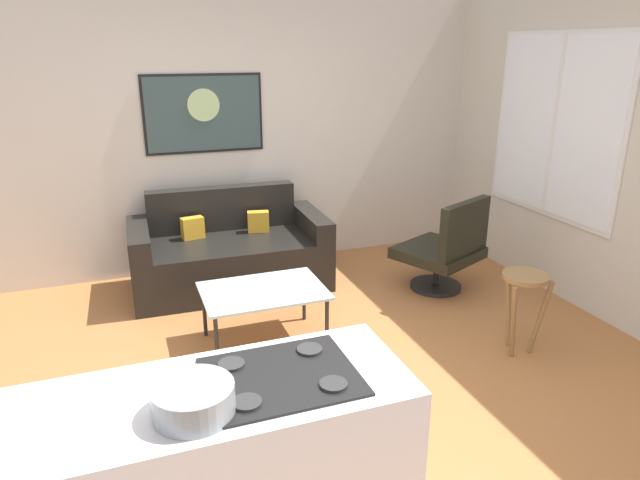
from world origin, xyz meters
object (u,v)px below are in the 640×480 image
(coffee_table, at_px, (263,294))
(armchair, at_px, (446,249))
(mixing_bowl, at_px, (193,400))
(wall_painting, at_px, (204,114))
(couch, at_px, (230,254))
(bar_stool, at_px, (524,292))

(coffee_table, height_order, armchair, armchair)
(mixing_bowl, xyz_separation_m, wall_painting, (0.66, 3.65, 0.60))
(armchair, height_order, mixing_bowl, mixing_bowl)
(coffee_table, height_order, wall_painting, wall_painting)
(coffee_table, distance_m, armchair, 1.84)
(couch, bearing_deg, coffee_table, -89.28)
(armchair, relative_size, bar_stool, 1.43)
(couch, distance_m, mixing_bowl, 3.30)
(bar_stool, height_order, mixing_bowl, mixing_bowl)
(bar_stool, xyz_separation_m, mixing_bowl, (-2.48, -1.19, 0.47))
(couch, distance_m, armchair, 1.99)
(coffee_table, distance_m, wall_painting, 2.04)
(bar_stool, bearing_deg, armchair, 86.09)
(bar_stool, bearing_deg, couch, 131.55)
(couch, height_order, mixing_bowl, mixing_bowl)
(couch, xyz_separation_m, wall_painting, (-0.08, 0.50, 1.24))
(armchair, relative_size, wall_painting, 0.79)
(armchair, distance_m, mixing_bowl, 3.50)
(coffee_table, relative_size, wall_painting, 0.81)
(armchair, distance_m, bar_stool, 1.14)
(wall_painting, bearing_deg, bar_stool, -53.60)
(coffee_table, bearing_deg, armchair, 11.54)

